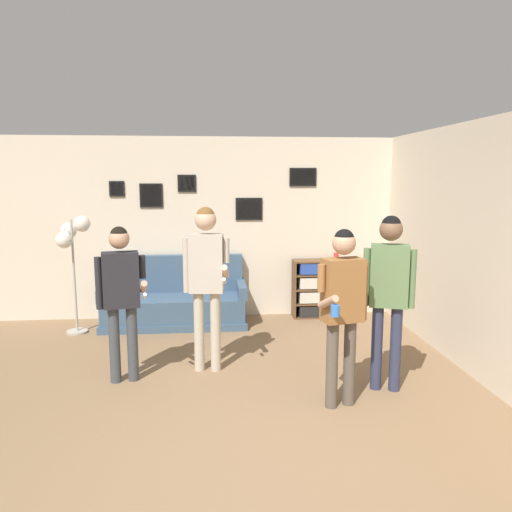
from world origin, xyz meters
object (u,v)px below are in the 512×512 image
(person_player_foreground_left, at_px, (121,288))
(person_spectator_near_bookshelf, at_px, (389,284))
(couch, at_px, (175,303))
(bookshelf, at_px, (323,289))
(person_player_foreground_center, at_px, (206,270))
(person_watcher_holding_cup, at_px, (343,300))
(drinking_cup, at_px, (336,256))
(floor_lamp, at_px, (72,240))

(person_player_foreground_left, distance_m, person_spectator_near_bookshelf, 2.67)
(couch, bearing_deg, bookshelf, 4.89)
(person_player_foreground_center, bearing_deg, person_watcher_holding_cup, -38.60)
(person_player_foreground_center, xyz_separation_m, person_spectator_near_bookshelf, (1.77, -0.67, -0.04))
(person_watcher_holding_cup, bearing_deg, drinking_cup, 76.82)
(drinking_cup, bearing_deg, bookshelf, 179.83)
(bookshelf, distance_m, person_player_foreground_center, 2.74)
(couch, height_order, person_spectator_near_bookshelf, person_spectator_near_bookshelf)
(person_spectator_near_bookshelf, bearing_deg, person_player_foreground_center, 159.39)
(couch, relative_size, floor_lamp, 1.27)
(bookshelf, distance_m, person_watcher_holding_cup, 3.09)
(person_player_foreground_left, height_order, person_spectator_near_bookshelf, person_spectator_near_bookshelf)
(person_player_foreground_left, xyz_separation_m, person_spectator_near_bookshelf, (2.63, -0.45, 0.09))
(person_watcher_holding_cup, xyz_separation_m, drinking_cup, (0.70, 2.99, -0.08))
(person_player_foreground_left, distance_m, person_watcher_holding_cup, 2.23)
(person_player_foreground_left, bearing_deg, person_player_foreground_center, 14.18)
(floor_lamp, height_order, person_watcher_holding_cup, person_watcher_holding_cup)
(person_player_foreground_center, distance_m, drinking_cup, 2.80)
(couch, height_order, person_watcher_holding_cup, person_watcher_holding_cup)
(person_player_foreground_left, relative_size, person_spectator_near_bookshelf, 0.93)
(floor_lamp, height_order, person_spectator_near_bookshelf, person_spectator_near_bookshelf)
(person_player_foreground_left, bearing_deg, bookshelf, 40.68)
(couch, distance_m, person_watcher_holding_cup, 3.36)
(couch, relative_size, drinking_cup, 19.02)
(person_player_foreground_center, bearing_deg, floor_lamp, 139.66)
(floor_lamp, distance_m, person_watcher_holding_cup, 3.93)
(floor_lamp, bearing_deg, person_player_foreground_center, -40.34)
(couch, distance_m, bookshelf, 2.22)
(person_player_foreground_center, distance_m, person_watcher_holding_cup, 1.58)
(couch, height_order, drinking_cup, drinking_cup)
(bookshelf, bearing_deg, couch, -175.11)
(person_watcher_holding_cup, bearing_deg, person_player_foreground_center, 141.40)
(bookshelf, bearing_deg, person_watcher_holding_cup, -99.55)
(person_player_foreground_center, relative_size, person_spectator_near_bookshelf, 1.03)
(bookshelf, xyz_separation_m, person_player_foreground_center, (-1.73, -2.01, 0.69))
(couch, xyz_separation_m, person_spectator_near_bookshelf, (2.25, -2.49, 0.77))
(bookshelf, bearing_deg, person_player_foreground_center, -130.74)
(floor_lamp, distance_m, person_player_foreground_center, 2.35)
(bookshelf, relative_size, drinking_cup, 8.45)
(floor_lamp, distance_m, person_spectator_near_bookshelf, 4.18)
(floor_lamp, bearing_deg, person_watcher_holding_cup, -39.64)
(person_watcher_holding_cup, bearing_deg, floor_lamp, 140.36)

